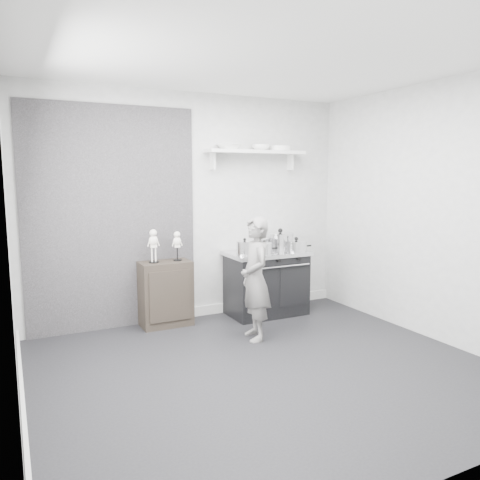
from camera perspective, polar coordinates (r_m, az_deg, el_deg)
name	(u,v)px	position (r m, az deg, el deg)	size (l,w,h in m)	color
ground	(265,369)	(4.38, 3.09, -15.45)	(4.00, 4.00, 0.00)	black
room_shell	(249,186)	(4.11, 1.14, 6.58)	(4.02, 3.62, 2.71)	#A0A09E
wall_shelf	(256,153)	(5.88, 1.92, 10.58)	(1.30, 0.26, 0.24)	silver
stove	(266,283)	(5.87, 3.24, -5.21)	(0.99, 0.62, 0.80)	black
side_cabinet	(166,294)	(5.51, -9.04, -6.47)	(0.58, 0.34, 0.75)	black
child	(255,279)	(4.94, 1.89, -4.75)	(0.48, 0.31, 1.31)	slate
pot_front_left	(245,248)	(5.54, 0.57, -0.95)	(0.30, 0.21, 0.20)	silver
pot_back_left	(260,244)	(5.87, 2.43, -0.52)	(0.32, 0.24, 0.19)	silver
pot_back_right	(280,241)	(5.97, 4.93, -0.12)	(0.43, 0.34, 0.27)	silver
pot_front_right	(296,246)	(5.81, 6.86, -0.73)	(0.35, 0.27, 0.18)	silver
pot_front_center	(264,248)	(5.59, 2.98, -1.03)	(0.28, 0.20, 0.17)	silver
skeleton_full	(153,243)	(5.35, -10.51, -0.42)	(0.12, 0.08, 0.44)	white
skeleton_torso	(177,244)	(5.44, -7.67, -0.47)	(0.11, 0.07, 0.39)	white
bowl_large	(229,146)	(5.71, -1.35, 11.33)	(0.28, 0.28, 0.07)	white
bowl_small	(261,147)	(5.91, 2.56, 11.20)	(0.22, 0.22, 0.07)	white
plate_stack	(280,148)	(6.05, 4.93, 11.06)	(0.27, 0.27, 0.06)	silver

